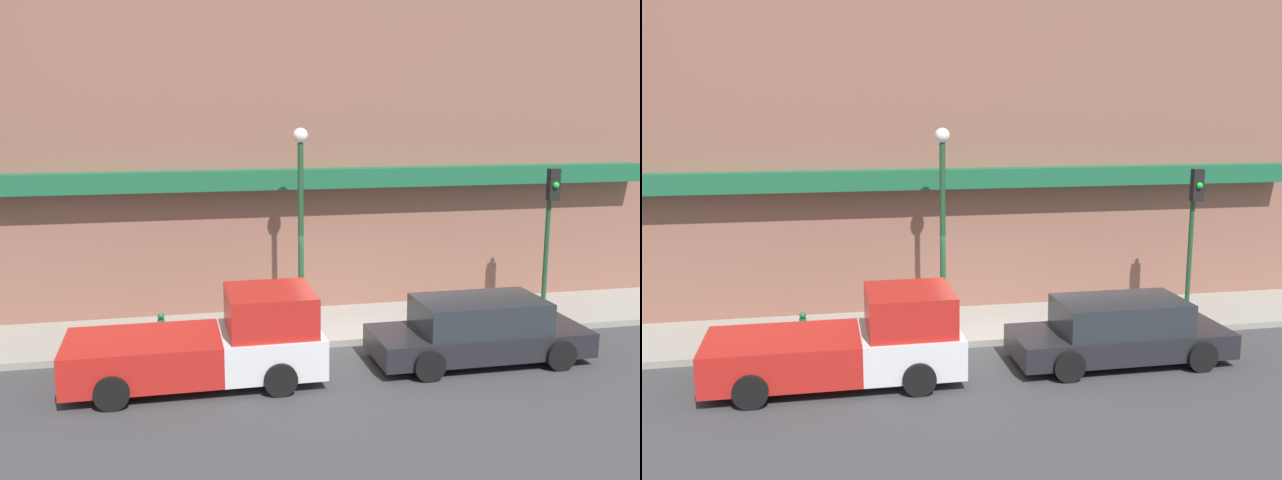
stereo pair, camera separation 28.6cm
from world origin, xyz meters
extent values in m
plane|color=#38383A|center=(0.00, 0.00, 0.00)|extent=(80.00, 80.00, 0.00)
cube|color=gray|center=(0.00, 1.47, 0.08)|extent=(36.00, 2.94, 0.16)
cube|color=brown|center=(0.00, 4.44, 4.95)|extent=(19.80, 3.00, 9.90)
cube|color=#195B38|center=(0.00, 2.64, 3.72)|extent=(18.22, 0.60, 0.50)
cube|color=silver|center=(-2.18, -1.52, 0.62)|extent=(2.05, 2.04, 0.82)
cube|color=#B21E19|center=(-2.18, -1.52, 1.45)|extent=(1.74, 1.87, 0.84)
cube|color=#B21E19|center=(-4.75, -1.52, 0.62)|extent=(3.08, 2.04, 0.82)
cylinder|color=black|center=(-2.13, -0.50, 0.33)|extent=(0.67, 0.22, 0.67)
cylinder|color=black|center=(-2.13, -2.54, 0.33)|extent=(0.67, 0.22, 0.67)
cylinder|color=black|center=(-5.31, -0.50, 0.33)|extent=(0.67, 0.22, 0.67)
cylinder|color=black|center=(-5.31, -2.54, 0.33)|extent=(0.67, 0.22, 0.67)
cube|color=black|center=(2.47, -1.52, 0.47)|extent=(4.80, 1.82, 0.54)
cube|color=#23282D|center=(2.47, -1.52, 1.08)|extent=(2.78, 1.64, 0.68)
cylinder|color=black|center=(3.95, -0.61, 0.33)|extent=(0.67, 0.22, 0.67)
cylinder|color=black|center=(3.95, -2.43, 0.33)|extent=(0.67, 0.22, 0.67)
cylinder|color=black|center=(0.98, -0.61, 0.33)|extent=(0.67, 0.22, 0.67)
cylinder|color=black|center=(0.98, -2.43, 0.33)|extent=(0.67, 0.22, 0.67)
cylinder|color=#196633|center=(-4.41, 0.81, 0.43)|extent=(0.17, 0.17, 0.55)
sphere|color=#196633|center=(-4.41, 0.81, 0.78)|extent=(0.16, 0.16, 0.16)
cylinder|color=#1E4728|center=(-1.04, 1.10, 2.44)|extent=(0.14, 0.14, 4.56)
sphere|color=silver|center=(-1.04, 1.10, 4.90)|extent=(0.36, 0.36, 0.36)
cylinder|color=#1E4728|center=(5.34, 0.80, 2.10)|extent=(0.12, 0.12, 3.88)
cube|color=black|center=(5.34, 0.64, 3.64)|extent=(0.28, 0.20, 0.80)
sphere|color=green|center=(5.34, 0.52, 3.64)|extent=(0.16, 0.16, 0.16)
camera|label=1|loc=(-4.15, -15.55, 5.58)|focal=40.00mm
camera|label=2|loc=(-3.87, -15.61, 5.58)|focal=40.00mm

